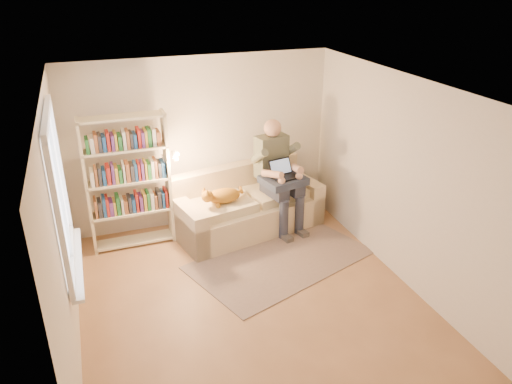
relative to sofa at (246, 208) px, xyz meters
name	(u,v)px	position (x,y,z in m)	size (l,w,h in m)	color
floor	(250,298)	(-0.54, -1.75, -0.34)	(4.50, 4.50, 0.00)	#976A44
ceiling	(249,88)	(-0.54, -1.75, 2.26)	(4.00, 4.50, 0.02)	white
wall_left	(61,232)	(-2.54, -1.75, 0.96)	(0.02, 4.50, 2.60)	silver
wall_right	(401,180)	(1.46, -1.75, 0.96)	(0.02, 4.50, 2.60)	silver
wall_back	(201,143)	(-0.54, 0.50, 0.96)	(4.00, 0.02, 2.60)	silver
wall_front	(347,327)	(-0.54, -4.00, 0.96)	(4.00, 0.02, 2.60)	silver
window	(66,216)	(-2.49, -1.55, 1.03)	(0.12, 1.52, 1.69)	white
sofa	(246,208)	(0.00, 0.00, 0.00)	(2.38, 1.44, 0.94)	beige
person	(277,170)	(0.47, -0.07, 0.60)	(0.62, 0.84, 1.69)	#656D58
cat	(219,197)	(-0.50, -0.25, 0.37)	(0.72, 0.36, 0.27)	gold
blanket	(289,179)	(0.60, -0.23, 0.48)	(0.61, 0.50, 0.11)	#293348
laptop	(288,172)	(0.60, -0.21, 0.60)	(0.43, 0.40, 0.30)	black
bookshelf	(128,176)	(-1.70, 0.09, 0.73)	(1.29, 0.35, 1.95)	beige
rug	(280,259)	(0.15, -1.06, -0.34)	(2.43, 1.43, 0.01)	gray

